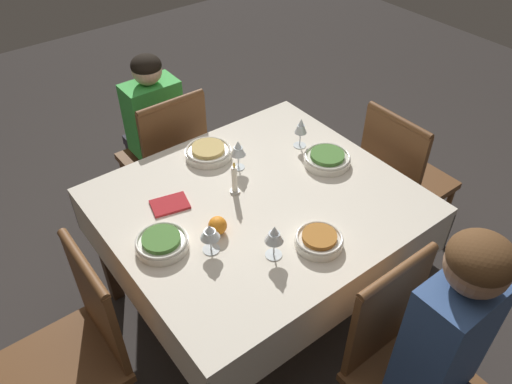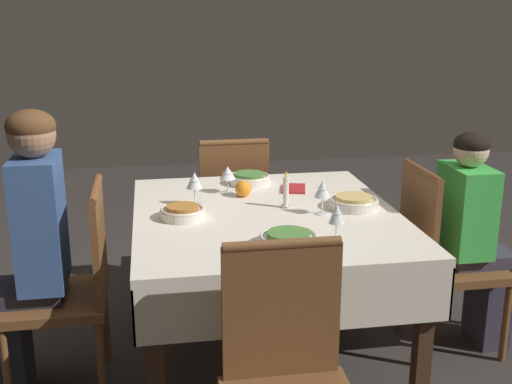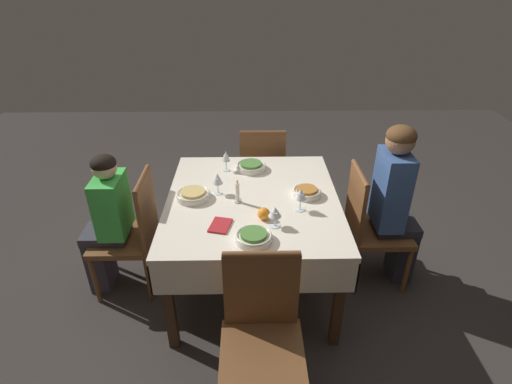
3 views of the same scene
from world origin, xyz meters
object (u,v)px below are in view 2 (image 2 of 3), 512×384
object	(u,v)px
chair_north	(72,282)
chair_south	(440,252)
bowl_north	(183,212)
bowl_south	(353,202)
person_child_green	(474,232)
wine_glass_south	(323,190)
wine_glass_west	(337,215)
bowl_east	(250,178)
bowl_west	(288,239)
napkin_red_folded	(294,189)
orange_fruit	(243,189)
wine_glass_north	(195,182)
chair_east	(232,205)
person_adult_denim	(30,239)
candle_centerpiece	(286,194)
dining_table	(266,230)
wine_glass_east	(228,174)
chair_west	(289,377)

from	to	relation	value
chair_north	chair_south	world-z (taller)	same
bowl_north	bowl_south	distance (m)	0.77
person_child_green	wine_glass_south	distance (m)	0.82
person_child_green	wine_glass_west	distance (m)	0.95
chair_north	bowl_east	world-z (taller)	chair_north
person_child_green	bowl_west	distance (m)	1.10
chair_south	bowl_south	xyz separation A→B (m)	(-0.00, 0.44, 0.28)
chair_south	bowl_north	bearing A→B (deg)	91.47
wine_glass_west	napkin_red_folded	distance (m)	0.75
bowl_west	orange_fruit	world-z (taller)	orange_fruit
chair_south	bowl_west	size ratio (longest dim) A/B	4.03
chair_south	wine_glass_north	distance (m)	1.21
bowl_west	bowl_east	distance (m)	0.90
chair_east	person_adult_denim	distance (m)	1.37
chair_south	orange_fruit	bearing A→B (deg)	74.66
person_adult_denim	person_child_green	distance (m)	2.00
bowl_south	candle_centerpiece	world-z (taller)	candle_centerpiece
person_adult_denim	bowl_south	size ratio (longest dim) A/B	5.46
wine_glass_north	napkin_red_folded	bearing A→B (deg)	-70.54
wine_glass_south	bowl_east	size ratio (longest dim) A/B	0.73
dining_table	person_adult_denim	world-z (taller)	person_adult_denim
chair_south	bowl_west	world-z (taller)	chair_south
wine_glass_east	orange_fruit	world-z (taller)	wine_glass_east
candle_centerpiece	person_adult_denim	bearing A→B (deg)	95.36
bowl_north	wine_glass_east	size ratio (longest dim) A/B	1.46
bowl_north	bowl_south	size ratio (longest dim) A/B	0.86
napkin_red_folded	bowl_south	bearing A→B (deg)	-148.58
chair_west	candle_centerpiece	distance (m)	1.03
chair_east	bowl_west	distance (m)	1.36
napkin_red_folded	bowl_east	bearing A→B (deg)	53.09
wine_glass_north	bowl_east	world-z (taller)	wine_glass_north
chair_west	napkin_red_folded	distance (m)	1.30
candle_centerpiece	bowl_south	bearing A→B (deg)	-99.53
chair_west	orange_fruit	world-z (taller)	chair_west
wine_glass_west	candle_centerpiece	distance (m)	0.48
chair_east	wine_glass_west	distance (m)	1.39
chair_west	chair_south	bearing A→B (deg)	44.55
chair_south	chair_west	xyz separation A→B (m)	(-0.92, 0.94, 0.00)
candle_centerpiece	orange_fruit	xyz separation A→B (m)	(0.20, 0.16, -0.03)
bowl_east	person_child_green	bearing A→B (deg)	-115.12
chair_north	person_child_green	xyz separation A→B (m)	(0.06, -1.85, 0.09)
chair_south	wine_glass_west	world-z (taller)	chair_south
dining_table	bowl_east	bearing A→B (deg)	-0.20
wine_glass_south	napkin_red_folded	size ratio (longest dim) A/B	0.85
chair_south	chair_east	xyz separation A→B (m)	(0.90, 0.88, 0.00)
chair_west	wine_glass_south	world-z (taller)	chair_west
chair_east	wine_glass_south	distance (m)	1.07
candle_centerpiece	bowl_north	bearing A→B (deg)	99.35
chair_west	person_adult_denim	distance (m)	1.26
chair_west	bowl_south	distance (m)	1.08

